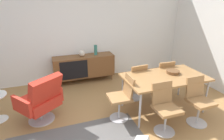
{
  "coord_description": "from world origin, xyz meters",
  "views": [
    {
      "loc": [
        -0.73,
        -2.45,
        2.18
      ],
      "look_at": [
        0.32,
        0.51,
        0.96
      ],
      "focal_mm": 30.25,
      "sensor_mm": 36.0,
      "label": 1
    }
  ],
  "objects_px": {
    "wooden_bowl_on_table": "(173,72)",
    "dining_chair_back_left": "(135,80)",
    "vase_sculptural_dark": "(82,53)",
    "lounge_chair_red": "(41,99)",
    "dining_chair_front_right": "(198,99)",
    "sideboard": "(84,66)",
    "dining_chair_near_window": "(122,96)",
    "dining_chair_back_right": "(163,76)",
    "vase_cobalt": "(96,50)",
    "dining_chair_front_left": "(165,106)",
    "dining_table": "(165,78)"
  },
  "relations": [
    {
      "from": "vase_sculptural_dark",
      "to": "wooden_bowl_on_table",
      "type": "height_order",
      "value": "vase_sculptural_dark"
    },
    {
      "from": "sideboard",
      "to": "dining_chair_back_right",
      "type": "relative_size",
      "value": 1.87
    },
    {
      "from": "wooden_bowl_on_table",
      "to": "dining_chair_front_right",
      "type": "height_order",
      "value": "dining_chair_front_right"
    },
    {
      "from": "vase_sculptural_dark",
      "to": "dining_chair_near_window",
      "type": "relative_size",
      "value": 0.19
    },
    {
      "from": "dining_chair_near_window",
      "to": "wooden_bowl_on_table",
      "type": "bearing_deg",
      "value": 3.98
    },
    {
      "from": "wooden_bowl_on_table",
      "to": "dining_chair_back_left",
      "type": "relative_size",
      "value": 0.3
    },
    {
      "from": "dining_chair_front_left",
      "to": "dining_table",
      "type": "bearing_deg",
      "value": 57.98
    },
    {
      "from": "dining_table",
      "to": "dining_chair_back_left",
      "type": "relative_size",
      "value": 1.87
    },
    {
      "from": "sideboard",
      "to": "dining_chair_front_right",
      "type": "height_order",
      "value": "dining_chair_front_right"
    },
    {
      "from": "lounge_chair_red",
      "to": "wooden_bowl_on_table",
      "type": "bearing_deg",
      "value": -7.15
    },
    {
      "from": "dining_chair_front_left",
      "to": "dining_chair_back_right",
      "type": "xyz_separation_m",
      "value": [
        0.7,
        1.12,
        0.0
      ]
    },
    {
      "from": "dining_chair_back_right",
      "to": "dining_chair_back_left",
      "type": "bearing_deg",
      "value": 179.99
    },
    {
      "from": "vase_sculptural_dark",
      "to": "dining_chair_near_window",
      "type": "distance_m",
      "value": 1.98
    },
    {
      "from": "dining_chair_near_window",
      "to": "vase_cobalt",
      "type": "bearing_deg",
      "value": 89.56
    },
    {
      "from": "vase_cobalt",
      "to": "dining_table",
      "type": "distance_m",
      "value": 2.12
    },
    {
      "from": "vase_cobalt",
      "to": "dining_chair_front_left",
      "type": "height_order",
      "value": "vase_cobalt"
    },
    {
      "from": "sideboard",
      "to": "dining_chair_front_right",
      "type": "relative_size",
      "value": 1.87
    },
    {
      "from": "dining_table",
      "to": "dining_chair_back_right",
      "type": "distance_m",
      "value": 0.7
    },
    {
      "from": "dining_chair_near_window",
      "to": "dining_chair_back_right",
      "type": "xyz_separation_m",
      "value": [
        1.24,
        0.56,
        0.0
      ]
    },
    {
      "from": "dining_chair_back_left",
      "to": "wooden_bowl_on_table",
      "type": "bearing_deg",
      "value": -39.64
    },
    {
      "from": "dining_chair_back_right",
      "to": "lounge_chair_red",
      "type": "xyz_separation_m",
      "value": [
        -2.66,
        -0.16,
        -0.0
      ]
    },
    {
      "from": "vase_cobalt",
      "to": "dining_chair_front_left",
      "type": "bearing_deg",
      "value": -78.05
    },
    {
      "from": "sideboard",
      "to": "lounge_chair_red",
      "type": "relative_size",
      "value": 1.69
    },
    {
      "from": "vase_sculptural_dark",
      "to": "lounge_chair_red",
      "type": "xyz_separation_m",
      "value": [
        -1.06,
        -1.52,
        -0.33
      ]
    },
    {
      "from": "dining_chair_near_window",
      "to": "dining_chair_front_left",
      "type": "bearing_deg",
      "value": -45.92
    },
    {
      "from": "dining_chair_near_window",
      "to": "lounge_chair_red",
      "type": "relative_size",
      "value": 0.9
    },
    {
      "from": "vase_sculptural_dark",
      "to": "dining_chair_near_window",
      "type": "xyz_separation_m",
      "value": [
        0.36,
        -1.92,
        -0.33
      ]
    },
    {
      "from": "dining_chair_near_window",
      "to": "dining_chair_back_right",
      "type": "height_order",
      "value": "same"
    },
    {
      "from": "dining_chair_front_left",
      "to": "dining_chair_front_right",
      "type": "height_order",
      "value": "same"
    },
    {
      "from": "dining_chair_front_left",
      "to": "lounge_chair_red",
      "type": "distance_m",
      "value": 2.18
    },
    {
      "from": "wooden_bowl_on_table",
      "to": "lounge_chair_red",
      "type": "xyz_separation_m",
      "value": [
        -2.55,
        0.32,
        -0.3
      ]
    },
    {
      "from": "lounge_chair_red",
      "to": "vase_cobalt",
      "type": "bearing_deg",
      "value": 46.74
    },
    {
      "from": "vase_sculptural_dark",
      "to": "dining_chair_back_left",
      "type": "distance_m",
      "value": 1.67
    },
    {
      "from": "dining_table",
      "to": "wooden_bowl_on_table",
      "type": "height_order",
      "value": "wooden_bowl_on_table"
    },
    {
      "from": "dining_chair_near_window",
      "to": "dining_chair_back_right",
      "type": "relative_size",
      "value": 1.0
    },
    {
      "from": "vase_sculptural_dark",
      "to": "lounge_chair_red",
      "type": "height_order",
      "value": "lounge_chair_red"
    },
    {
      "from": "vase_sculptural_dark",
      "to": "wooden_bowl_on_table",
      "type": "distance_m",
      "value": 2.37
    },
    {
      "from": "sideboard",
      "to": "vase_cobalt",
      "type": "relative_size",
      "value": 5.99
    },
    {
      "from": "dining_chair_front_left",
      "to": "dining_chair_back_left",
      "type": "relative_size",
      "value": 1.0
    },
    {
      "from": "lounge_chair_red",
      "to": "sideboard",
      "type": "bearing_deg",
      "value": 54.29
    },
    {
      "from": "dining_chair_front_right",
      "to": "dining_chair_near_window",
      "type": "bearing_deg",
      "value": 155.77
    },
    {
      "from": "vase_sculptural_dark",
      "to": "sideboard",
      "type": "bearing_deg",
      "value": -3.43
    },
    {
      "from": "vase_sculptural_dark",
      "to": "dining_chair_front_right",
      "type": "height_order",
      "value": "vase_sculptural_dark"
    },
    {
      "from": "vase_cobalt",
      "to": "wooden_bowl_on_table",
      "type": "relative_size",
      "value": 1.03
    },
    {
      "from": "vase_cobalt",
      "to": "vase_sculptural_dark",
      "type": "height_order",
      "value": "vase_cobalt"
    },
    {
      "from": "dining_table",
      "to": "dining_chair_back_right",
      "type": "xyz_separation_m",
      "value": [
        0.35,
        0.56,
        -0.23
      ]
    },
    {
      "from": "sideboard",
      "to": "wooden_bowl_on_table",
      "type": "xyz_separation_m",
      "value": [
        1.45,
        -1.84,
        0.33
      ]
    },
    {
      "from": "wooden_bowl_on_table",
      "to": "lounge_chair_red",
      "type": "relative_size",
      "value": 0.27
    },
    {
      "from": "lounge_chair_red",
      "to": "dining_table",
      "type": "bearing_deg",
      "value": -9.73
    },
    {
      "from": "lounge_chair_red",
      "to": "vase_sculptural_dark",
      "type": "bearing_deg",
      "value": 55.11
    }
  ]
}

